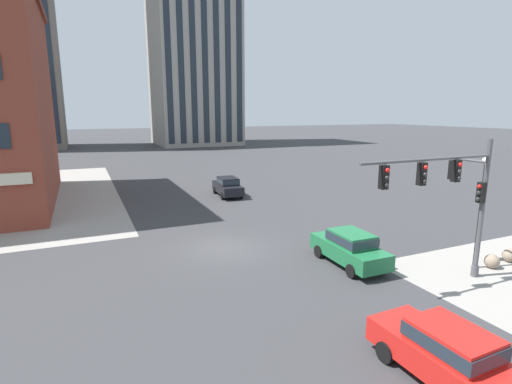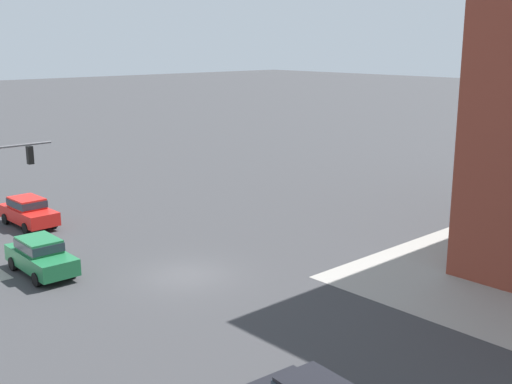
# 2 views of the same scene
# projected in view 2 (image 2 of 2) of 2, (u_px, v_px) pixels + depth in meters

# --- Properties ---
(ground_plane) EXTENTS (320.00, 320.00, 0.00)m
(ground_plane) POSITION_uv_depth(u_px,v_px,m) (186.00, 275.00, 29.26)
(ground_plane) COLOR #38383A
(car_main_northbound_far) EXTENTS (1.95, 4.43, 1.68)m
(car_main_northbound_far) POSITION_uv_depth(u_px,v_px,m) (41.00, 255.00, 29.28)
(car_main_northbound_far) COLOR #1E6B3D
(car_main_northbound_far) RESTS_ON ground
(car_main_southbound_far) EXTENTS (1.97, 4.44, 1.68)m
(car_main_southbound_far) POSITION_uv_depth(u_px,v_px,m) (28.00, 211.00, 36.92)
(car_main_southbound_far) COLOR red
(car_main_southbound_far) RESTS_ON ground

